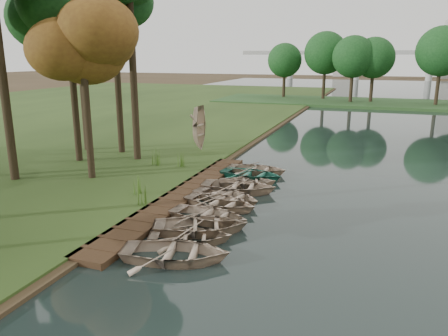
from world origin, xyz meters
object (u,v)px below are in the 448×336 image
(rowboat_0, at_px, (176,250))
(rowboat_1, at_px, (191,234))
(rowboat_2, at_px, (201,223))
(boardwalk, at_px, (181,196))
(stored_rowboat, at_px, (200,146))

(rowboat_0, distance_m, rowboat_1, 1.62)
(rowboat_1, bearing_deg, rowboat_0, 166.56)
(rowboat_0, relative_size, rowboat_2, 1.00)
(rowboat_1, bearing_deg, rowboat_2, -18.49)
(rowboat_0, xyz_separation_m, rowboat_1, (-0.13, 1.61, -0.07))
(boardwalk, xyz_separation_m, rowboat_0, (2.81, -6.47, 0.30))
(rowboat_1, height_order, stored_rowboat, stored_rowboat)
(boardwalk, distance_m, rowboat_2, 4.67)
(rowboat_0, height_order, rowboat_1, rowboat_0)
(rowboat_2, bearing_deg, rowboat_1, 157.38)
(rowboat_1, relative_size, rowboat_2, 0.83)
(rowboat_2, xyz_separation_m, stored_rowboat, (-5.81, 13.84, 0.19))
(stored_rowboat, bearing_deg, rowboat_1, -156.55)
(boardwalk, bearing_deg, rowboat_0, -66.53)
(boardwalk, distance_m, stored_rowboat, 10.52)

